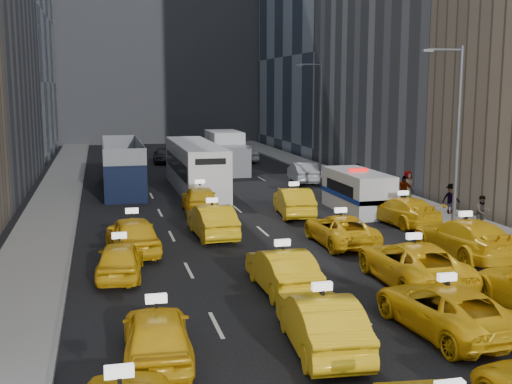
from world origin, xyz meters
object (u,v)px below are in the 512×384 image
Objects in this scene: nypd_van at (358,192)px; box_truck at (226,152)px; double_decker at (122,166)px; city_bus at (195,167)px.

nypd_van is 0.77× the size of box_truck.
double_decker is at bearing -134.85° from box_truck.
city_bus is (-7.87, 9.93, 0.50)m from nypd_van.
nypd_van is 12.68m from city_bus.
double_decker is at bearing 164.48° from city_bus.
box_truck is (-3.91, 18.88, 0.54)m from nypd_van.
box_truck is at bearing 66.80° from city_bus.
double_decker reaches higher than nypd_van.
city_bus is at bearing -109.12° from box_truck.
double_decker is 1.51× the size of box_truck.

